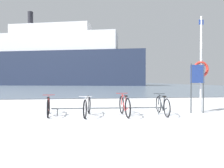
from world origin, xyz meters
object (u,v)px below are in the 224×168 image
at_px(bicycle_0, 48,106).
at_px(rescue_post, 201,66).
at_px(ferry_ship, 54,60).
at_px(bicycle_3, 162,105).
at_px(info_sign, 197,79).
at_px(bicycle_1, 87,107).
at_px(bicycle_2, 124,106).

height_order(bicycle_0, rescue_post, rescue_post).
xyz_separation_m(rescue_post, ferry_ship, (-16.09, 54.97, 6.10)).
bearing_deg(bicycle_0, bicycle_3, -4.65).
distance_m(bicycle_3, ferry_ship, 57.64).
relative_size(info_sign, ferry_ship, 0.04).
distance_m(bicycle_0, bicycle_3, 4.43).
bearing_deg(bicycle_0, bicycle_1, -10.57).
distance_m(bicycle_1, bicycle_2, 1.42).
distance_m(bicycle_0, info_sign, 6.09).
xyz_separation_m(info_sign, ferry_ship, (-15.84, 55.10, 6.65)).
height_order(bicycle_3, ferry_ship, ferry_ship).
relative_size(bicycle_1, ferry_ship, 0.03).
distance_m(bicycle_3, rescue_post, 2.44).
relative_size(info_sign, rescue_post, 0.51).
distance_m(bicycle_0, rescue_post, 6.44).
relative_size(bicycle_1, bicycle_3, 1.01).
bearing_deg(bicycle_0, info_sign, -1.34).
xyz_separation_m(bicycle_0, info_sign, (6.00, -0.14, 1.04)).
bearing_deg(rescue_post, bicycle_0, 179.96).
height_order(bicycle_2, rescue_post, rescue_post).
bearing_deg(info_sign, bicycle_3, -172.13).
distance_m(bicycle_1, rescue_post, 5.02).
height_order(rescue_post, ferry_ship, ferry_ship).
xyz_separation_m(bicycle_0, rescue_post, (6.24, -0.00, 1.60)).
bearing_deg(rescue_post, bicycle_1, -176.73).
height_order(bicycle_0, bicycle_1, bicycle_1).
xyz_separation_m(bicycle_1, bicycle_3, (2.93, -0.08, 0.01)).
bearing_deg(rescue_post, bicycle_2, -173.55).
height_order(bicycle_0, bicycle_3, bicycle_3).
height_order(bicycle_3, rescue_post, rescue_post).
relative_size(bicycle_2, info_sign, 0.83).
bearing_deg(bicycle_3, info_sign, 7.87).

